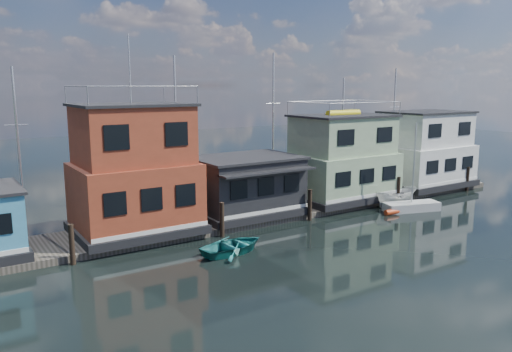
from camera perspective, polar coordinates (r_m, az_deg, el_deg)
ground at (r=26.88m, az=13.69°, el=-10.25°), size 160.00×160.00×0.00m
dock at (r=35.67m, az=-0.47°, el=-4.48°), size 48.00×5.00×0.40m
houseboat_red at (r=31.19m, az=-13.75°, el=0.41°), size 7.40×5.90×11.86m
houseboat_dark at (r=34.89m, az=-1.15°, el=-1.08°), size 7.40×6.10×4.06m
houseboat_green at (r=40.13m, az=9.81°, el=1.91°), size 8.40×5.90×7.03m
houseboat_white at (r=47.45m, az=18.72°, el=2.78°), size 8.40×5.90×6.66m
pilings at (r=33.00m, az=1.67°, el=-4.09°), size 42.28×0.28×2.20m
background_masts at (r=42.27m, az=0.57°, el=5.21°), size 36.40×0.16×12.00m
day_sailer at (r=39.35m, az=17.34°, el=-3.25°), size 4.44×2.59×6.65m
red_kayak at (r=38.37m, az=16.16°, el=-3.83°), size 2.83×0.65×0.41m
motorboat at (r=40.46m, az=15.74°, el=-2.33°), size 3.92×1.89×1.46m
dinghy_teal at (r=28.42m, az=-2.60°, el=-7.94°), size 4.29×3.33×0.82m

